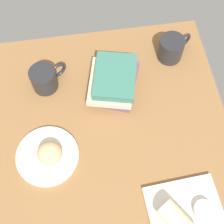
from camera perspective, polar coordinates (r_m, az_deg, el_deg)
dining_table at (r=109.18cm, az=-1.64°, el=-9.85°), size 110.00×90.00×4.00cm
round_plate at (r=109.65cm, az=-11.11°, el=-7.48°), size 20.38×20.38×1.40cm
scone_pastry at (r=106.16cm, az=-10.77°, el=-7.02°), size 10.94×10.98×5.44cm
square_plate at (r=105.48cm, az=12.84°, el=-17.33°), size 23.44×23.44×1.60cm
sauce_cup at (r=104.93cm, az=15.54°, el=-16.00°), size 5.90×5.90×2.21cm
breakfast_wrap at (r=100.78cm, az=11.21°, el=-17.92°), size 12.62×11.21×6.13cm
book_stack at (r=115.47cm, az=0.43°, el=5.42°), size 23.72×21.22×8.81cm
coffee_mug at (r=125.00cm, az=10.30°, el=10.86°), size 9.47×13.25×9.16cm
second_mug at (r=118.19cm, az=-11.59°, el=5.72°), size 9.64×12.90×8.82cm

